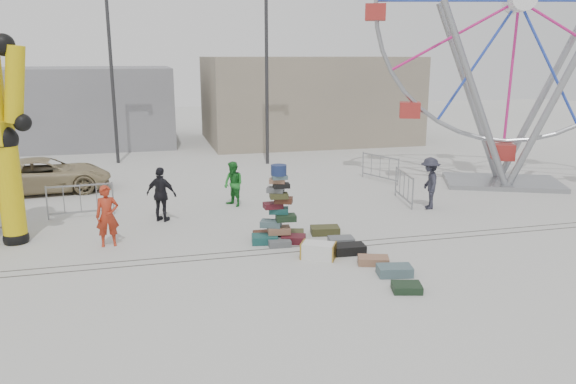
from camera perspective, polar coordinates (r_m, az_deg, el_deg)
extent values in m
plane|color=#9E9E99|center=(14.27, -2.71, -7.25)|extent=(90.00, 90.00, 0.00)
cube|color=#47443F|center=(14.82, -3.18, -6.42)|extent=(40.00, 0.04, 0.01)
cube|color=#47443F|center=(15.19, -3.48, -5.92)|extent=(40.00, 0.04, 0.01)
cube|color=gray|center=(34.53, 1.92, 9.42)|extent=(12.00, 8.00, 5.00)
cube|color=gray|center=(35.33, -19.97, 8.22)|extent=(10.00, 8.00, 4.40)
cylinder|color=#2D2D30|center=(26.68, -2.17, 11.37)|extent=(0.16, 0.16, 8.00)
cylinder|color=#2D2D30|center=(28.11, -17.43, 10.88)|extent=(0.16, 0.16, 8.00)
cube|color=#1B514F|center=(15.70, -2.38, -4.80)|extent=(0.78, 0.59, 0.23)
cube|color=#51151E|center=(15.73, 0.56, -4.80)|extent=(0.79, 0.66, 0.21)
cube|color=#4C2618|center=(16.13, -2.39, -4.36)|extent=(0.63, 0.43, 0.20)
cube|color=#414120|center=(16.15, 0.47, -4.29)|extent=(0.74, 0.60, 0.21)
cube|color=slate|center=(15.46, -0.88, -5.19)|extent=(0.63, 0.44, 0.18)
cube|color=black|center=(16.31, -0.98, -4.15)|extent=(0.68, 0.56, 0.20)
cube|color=#96674C|center=(15.77, -0.93, -3.89)|extent=(0.67, 0.50, 0.20)
cube|color=#4C676D|center=(15.73, -1.75, -3.22)|extent=(0.68, 0.58, 0.18)
cube|color=#1B311D|center=(15.65, -0.21, -2.63)|extent=(0.58, 0.42, 0.18)
cube|color=#1B514F|center=(15.74, -0.95, -1.89)|extent=(0.61, 0.48, 0.16)
cube|color=#51151E|center=(15.65, -1.54, -1.38)|extent=(0.53, 0.38, 0.16)
cube|color=#4C2618|center=(15.58, -0.45, -0.84)|extent=(0.58, 0.49, 0.16)
cube|color=#414120|center=(15.45, -0.94, -0.38)|extent=(0.53, 0.39, 0.14)
cube|color=slate|center=(15.52, -1.28, 0.23)|extent=(0.55, 0.48, 0.14)
cube|color=black|center=(15.43, -0.68, 0.66)|extent=(0.46, 0.33, 0.12)
cube|color=#96674C|center=(15.44, -1.12, 1.14)|extent=(0.49, 0.40, 0.12)
cube|color=#4C676D|center=(15.35, -0.85, 1.51)|extent=(0.42, 0.28, 0.11)
cylinder|color=navy|center=(15.33, -0.95, 2.25)|extent=(0.43, 0.43, 0.29)
sphere|color=black|center=(17.46, -25.89, -4.22)|extent=(0.69, 0.69, 0.69)
cylinder|color=gold|center=(17.13, -26.35, -0.02)|extent=(0.64, 0.64, 2.91)
sphere|color=black|center=(16.88, -26.87, 4.78)|extent=(0.73, 0.73, 0.73)
sphere|color=black|center=(16.61, -26.96, 13.19)|extent=(0.58, 0.58, 0.58)
cylinder|color=gold|center=(16.54, -26.02, 9.80)|extent=(0.85, 0.66, 2.05)
sphere|color=black|center=(16.57, -25.37, 6.39)|extent=(0.47, 0.47, 0.47)
cube|color=gray|center=(24.35, 20.93, 0.94)|extent=(5.13, 4.21, 0.18)
cylinder|color=gray|center=(22.83, 18.54, 9.14)|extent=(2.94, 1.48, 7.20)
cylinder|color=gray|center=(23.45, 25.47, 8.63)|extent=(2.94, 1.48, 7.20)
cylinder|color=gray|center=(24.41, 17.95, 9.44)|extent=(2.94, 1.48, 7.20)
cylinder|color=gray|center=(24.99, 24.47, 8.97)|extent=(2.94, 1.48, 7.20)
cylinder|color=white|center=(23.91, 22.43, 17.55)|extent=(1.59, 2.15, 0.89)
torus|color=gray|center=(23.91, 22.43, 17.55)|extent=(10.00, 4.48, 10.83)
cube|color=maroon|center=(24.13, 21.18, 3.82)|extent=(1.05, 1.05, 0.62)
cylinder|color=gray|center=(18.81, -26.76, 0.82)|extent=(0.09, 0.09, 2.76)
cube|color=silver|center=(14.55, 3.11, -5.97)|extent=(1.01, 0.86, 0.41)
cube|color=#414120|center=(16.49, 3.78, -3.90)|extent=(0.89, 0.62, 0.23)
cube|color=slate|center=(15.70, 5.42, -4.94)|extent=(0.73, 0.53, 0.19)
cube|color=black|center=(14.97, 6.22, -5.78)|extent=(0.86, 0.53, 0.25)
cube|color=#96674C|center=(14.32, 8.66, -6.89)|extent=(0.86, 0.66, 0.20)
cube|color=#4C676D|center=(13.71, 10.78, -7.85)|extent=(0.89, 0.63, 0.24)
cube|color=#1B311D|center=(12.90, 11.97, -9.47)|extent=(0.75, 0.65, 0.18)
imported|color=#9F2B16|center=(16.04, -17.88, -2.33)|extent=(0.66, 0.47, 1.70)
imported|color=#1C7024|center=(19.42, -5.56, 0.80)|extent=(0.89, 0.95, 1.56)
imported|color=black|center=(17.98, -12.74, -0.25)|extent=(1.09, 0.88, 1.73)
imported|color=#23232F|center=(19.60, 14.19, 0.88)|extent=(0.98, 1.29, 1.77)
imported|color=tan|center=(23.28, -23.40, 1.59)|extent=(4.92, 2.62, 1.32)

